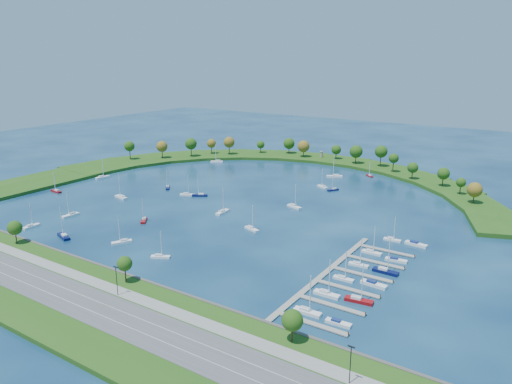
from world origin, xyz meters
The scene contains 38 objects.
ground centered at (0.00, 0.00, 0.00)m, with size 700.00×700.00×0.00m, color #072144.
south_shoreline centered at (0.03, -122.88, 1.00)m, with size 420.00×43.10×11.60m.
breakwater centered at (-46.33, 48.72, 0.99)m, with size 286.74×247.64×2.00m.
breakwater_trees centered at (-18.62, 89.51, 10.48)m, with size 240.52×92.33×14.78m.
harbor_tower centered at (-10.13, 117.94, 4.38)m, with size 2.60×2.60×4.66m.
dock_system centered at (85.30, -61.00, 0.35)m, with size 24.28×82.00×1.60m.
moored_boat_0 centered at (-56.59, -90.08, 0.90)m, with size 2.48×8.07×11.76m.
moored_boat_1 centered at (-70.67, 67.87, 0.95)m, with size 9.20×6.43×13.30m.
moored_boat_2 centered at (-99.31, -46.86, 0.90)m, with size 8.23×2.87×11.88m.
moored_boat_3 centered at (-19.36, -55.52, 0.89)m, with size 6.48×7.49×11.44m.
moored_boat_4 centered at (-6.69, -80.52, 0.92)m, with size 6.11×8.49×12.34m.
moored_boat_5 centered at (30.35, -37.26, 0.91)m, with size 8.49×4.81×12.03m.
moored_boat_6 centered at (-32.69, -90.03, 0.97)m, with size 9.83×5.42×13.92m.
moored_boat_7 centered at (-24.33, -7.81, 0.92)m, with size 8.56×6.40×12.55m.
moored_boat_8 centered at (-58.26, -34.85, 0.96)m, with size 9.61×4.32×13.65m.
moored_boat_9 centered at (33.47, 43.98, 0.86)m, with size 5.32×7.10×10.40m.
moored_boat_10 centered at (-103.26, -10.19, 0.95)m, with size 4.21×9.42×13.38m.
moored_boat_11 centered at (39.06, 88.53, 0.84)m, with size 6.16×5.45×9.49m.
moored_boat_12 centered at (25.39, 46.62, 0.89)m, with size 7.95×5.40×11.45m.
moored_boat_13 centered at (-50.90, -5.64, 0.89)m, with size 6.67×7.15×11.25m.
moored_boat_14 centered at (-55.07, -69.98, 0.93)m, with size 3.07×8.90×12.86m.
moored_boat_15 centered at (-30.92, -10.82, 0.92)m, with size 8.59×6.05×12.44m.
moored_boat_16 centered at (4.61, -25.09, 0.95)m, with size 2.98×9.22×13.38m.
moored_boat_17 centered at (17.75, -82.91, 0.88)m, with size 7.57×5.45×11.01m.
moored_boat_18 centered at (20.88, 73.88, 1.00)m, with size 10.00×7.75×14.77m.
moored_boat_19 centered at (30.38, 2.53, 0.93)m, with size 9.14×5.01×12.95m.
docked_boat_0 centered at (85.51, -89.22, 0.94)m, with size 8.94×2.81×13.01m.
docked_boat_1 centered at (95.99, -89.74, 0.59)m, with size 7.92×2.59×1.59m.
docked_boat_2 centered at (85.51, -75.47, 0.94)m, with size 8.90×2.51×13.07m.
docked_boat_3 centered at (96.00, -73.68, 0.95)m, with size 9.43×3.71×13.49m.
docked_boat_4 centered at (85.53, -61.65, 0.88)m, with size 7.50×2.18×10.99m.
docked_boat_5 centered at (95.97, -60.02, 0.69)m, with size 9.31×3.22×1.87m.
docked_boat_6 centered at (85.53, -47.53, 0.88)m, with size 7.66×2.58×11.09m.
docked_boat_7 centered at (96.00, -47.91, 0.96)m, with size 9.48×2.83×13.86m.
docked_boat_8 centered at (85.52, -33.53, 0.90)m, with size 8.02×2.31×11.77m.
docked_boat_9 centered at (95.98, -35.62, 0.62)m, with size 8.44×3.18×1.68m.
docked_boat_10 centered at (87.94, -15.31, 0.87)m, with size 7.42×2.51×10.73m.
docked_boat_11 centered at (97.87, -15.05, 0.69)m, with size 9.41×3.67×1.87m.
Camera 1 is at (145.29, -209.31, 76.83)m, focal length 34.05 mm.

